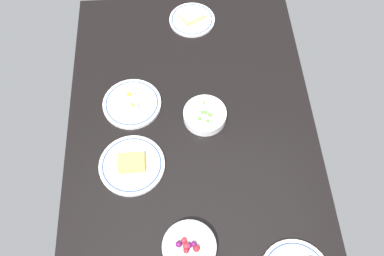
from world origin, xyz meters
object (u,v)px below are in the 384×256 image
at_px(plate_eggs, 132,103).
at_px(plate_sandwich, 192,19).
at_px(bowl_berries, 189,248).
at_px(bowl_peas, 205,115).
at_px(plate_cheese, 132,165).

xyz_separation_m(plate_eggs, plate_sandwich, (-0.41, 0.25, 0.00)).
bearing_deg(bowl_berries, plate_sandwich, 176.02).
relative_size(plate_sandwich, bowl_peas, 1.21).
bearing_deg(plate_cheese, plate_sandwich, 159.60).
bearing_deg(plate_sandwich, bowl_berries, -3.98).
relative_size(plate_eggs, plate_sandwich, 1.13).
xyz_separation_m(bowl_peas, plate_cheese, (0.18, -0.26, -0.01)).
height_order(plate_eggs, plate_sandwich, plate_eggs).
height_order(bowl_peas, plate_cheese, bowl_peas).
bearing_deg(bowl_peas, plate_sandwich, -177.96).
xyz_separation_m(bowl_berries, bowl_peas, (-0.47, 0.08, -0.00)).
xyz_separation_m(plate_sandwich, bowl_peas, (0.48, 0.02, 0.01)).
bearing_deg(bowl_peas, plate_eggs, -105.63).
height_order(plate_sandwich, plate_cheese, plate_sandwich).
bearing_deg(plate_cheese, plate_eggs, -179.41).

